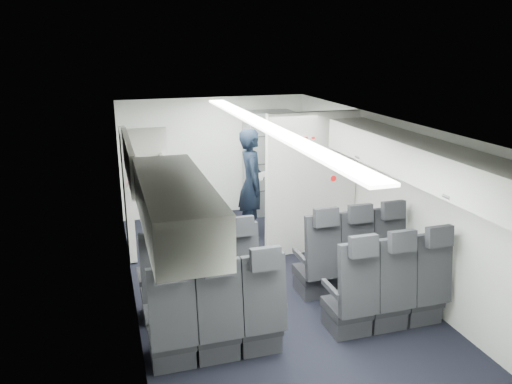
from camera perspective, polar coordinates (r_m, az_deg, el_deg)
cabin_shell at (r=6.37m, az=1.05°, el=-1.23°), size 3.41×6.01×2.16m
seat_row_front at (r=6.17m, az=2.56°, el=-9.08°), size 3.33×0.56×1.24m
seat_row_mid at (r=5.43m, az=5.81°, el=-13.02°), size 3.33×0.56×1.24m
overhead_bin_left_rear at (r=3.99m, az=-9.21°, el=-1.55°), size 0.53×1.80×0.40m
overhead_bin_left_front_open at (r=5.69m, az=-12.08°, el=2.60°), size 0.64×1.70×0.72m
overhead_bin_right_rear at (r=5.14m, az=23.39°, el=1.45°), size 0.53×1.80×0.40m
overhead_bin_right_front at (r=6.53m, az=13.60°, el=5.42°), size 0.53×1.70×0.40m
bulkhead_partition at (r=7.44m, az=6.34°, el=0.95°), size 1.40×0.15×2.13m
galley_unit at (r=9.19m, az=1.44°, el=3.34°), size 0.85×0.52×1.90m
boarding_door at (r=7.62m, az=-14.47°, el=-0.04°), size 0.12×1.27×1.86m
flight_attendant at (r=8.06m, az=-0.49°, el=0.98°), size 0.53×0.71×1.79m
carry_on_bag at (r=5.34m, az=-11.49°, el=2.46°), size 0.38×0.29×0.22m
papers at (r=8.03m, az=0.90°, el=1.90°), size 0.18×0.04×0.13m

